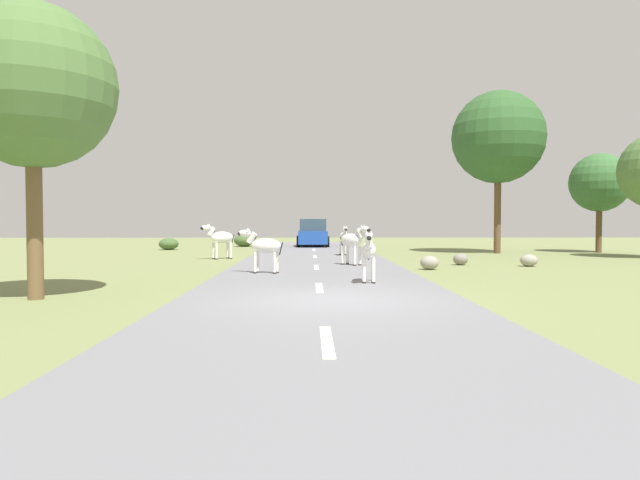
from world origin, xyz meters
TOP-DOWN VIEW (x-y plane):
  - ground_plane at (0.00, 0.00)m, footprint 90.00×90.00m
  - road at (-0.17, 0.00)m, footprint 6.00×64.00m
  - lane_markings at (-0.17, -1.00)m, footprint 0.16×56.00m
  - zebra_0 at (1.21, 14.85)m, footprint 0.44×1.49m
  - zebra_1 at (-1.82, 5.83)m, footprint 1.45×0.63m
  - zebra_2 at (-4.29, 13.02)m, footprint 1.41×1.20m
  - zebra_3 at (1.14, 3.17)m, footprint 0.46×1.45m
  - zebra_4 at (1.17, 8.94)m, footprint 1.14×1.35m
  - car_0 at (-0.20, 24.57)m, footprint 2.02×4.34m
  - tree_0 at (9.24, 17.23)m, footprint 4.70×4.70m
  - tree_2 at (-6.18, 0.48)m, footprint 3.43×3.43m
  - tree_3 at (14.77, 17.74)m, footprint 3.05×3.05m
  - bush_1 at (-8.56, 21.15)m, footprint 1.13×1.02m
  - bush_4 at (-4.67, 25.17)m, footprint 1.33×1.20m
  - rock_0 at (7.59, 8.85)m, footprint 0.63×0.52m
  - rock_1 at (3.68, 7.60)m, footprint 0.62×0.55m
  - rock_2 at (5.28, 9.55)m, footprint 0.55×0.50m

SIDE VIEW (x-z plane):
  - ground_plane at x=0.00m, z-range 0.00..0.00m
  - road at x=-0.17m, z-range 0.00..0.05m
  - lane_markings at x=-0.17m, z-range 0.05..0.06m
  - rock_2 at x=5.28m, z-range 0.00..0.44m
  - rock_0 at x=7.59m, z-range 0.00..0.44m
  - rock_1 at x=3.68m, z-range 0.00..0.47m
  - bush_1 at x=-8.56m, z-range 0.00..0.68m
  - bush_4 at x=-4.67m, z-range 0.00..0.80m
  - car_0 at x=-0.20m, z-range -0.02..1.72m
  - zebra_3 at x=1.14m, z-range 0.18..1.54m
  - zebra_1 at x=-1.82m, z-range 0.18..1.58m
  - zebra_0 at x=1.21m, z-range 0.19..1.59m
  - zebra_2 at x=-4.29m, z-range 0.15..1.70m
  - zebra_4 at x=1.17m, z-range 0.19..1.68m
  - tree_3 at x=14.77m, z-range 1.05..6.26m
  - tree_2 at x=-6.18m, z-range 1.36..7.55m
  - tree_0 at x=9.24m, z-range 1.78..10.06m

